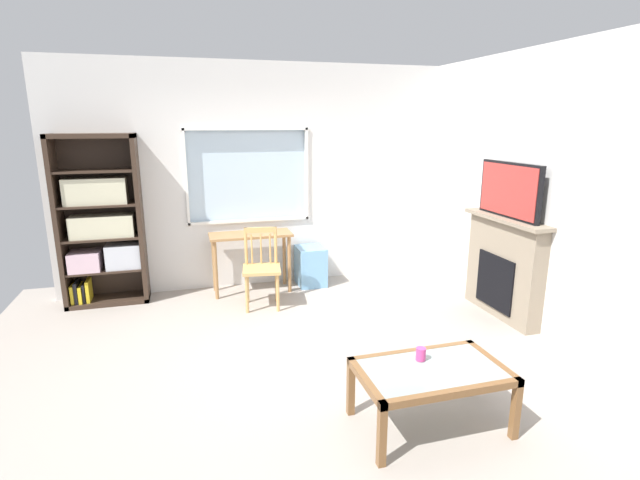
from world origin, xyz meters
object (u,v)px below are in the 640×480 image
(coffee_table, at_px, (431,377))
(tv, at_px, (509,190))
(plastic_drawer_unit, at_px, (311,266))
(wooden_chair, at_px, (262,267))
(desk_under_window, at_px, (251,244))
(fireplace, at_px, (503,267))
(bookshelf, at_px, (101,225))
(sippy_cup, at_px, (421,354))

(coffee_table, bearing_deg, tv, 42.69)
(plastic_drawer_unit, bearing_deg, wooden_chair, -142.16)
(desk_under_window, distance_m, fireplace, 2.92)
(desk_under_window, xyz_separation_m, fireplace, (2.51, -1.50, -0.06))
(plastic_drawer_unit, relative_size, tv, 0.55)
(plastic_drawer_unit, relative_size, coffee_table, 0.50)
(wooden_chair, xyz_separation_m, tv, (2.45, -0.99, 0.92))
(bookshelf, height_order, sippy_cup, bookshelf)
(wooden_chair, xyz_separation_m, fireplace, (2.46, -0.99, 0.09))
(wooden_chair, xyz_separation_m, coffee_table, (0.75, -2.55, -0.09))
(bookshelf, xyz_separation_m, tv, (4.17, -1.61, 0.46))
(sippy_cup, bearing_deg, tv, 39.99)
(desk_under_window, distance_m, coffee_table, 3.18)
(plastic_drawer_unit, bearing_deg, coffee_table, -89.58)
(wooden_chair, xyz_separation_m, plastic_drawer_unit, (0.73, 0.56, -0.21))
(sippy_cup, bearing_deg, plastic_drawer_unit, 90.08)
(bookshelf, bearing_deg, coffee_table, -52.10)
(wooden_chair, relative_size, fireplace, 0.77)
(desk_under_window, xyz_separation_m, plastic_drawer_unit, (0.77, 0.05, -0.36))
(wooden_chair, distance_m, plastic_drawer_unit, 0.94)
(wooden_chair, bearing_deg, tv, -21.97)
(wooden_chair, distance_m, sippy_cup, 2.53)
(bookshelf, height_order, tv, bookshelf)
(wooden_chair, distance_m, fireplace, 2.66)
(desk_under_window, xyz_separation_m, wooden_chair, (0.04, -0.51, -0.15))
(wooden_chair, bearing_deg, sippy_cup, -73.24)
(bookshelf, xyz_separation_m, plastic_drawer_unit, (2.45, -0.06, -0.67))
(wooden_chair, bearing_deg, bookshelf, 160.09)
(bookshelf, height_order, plastic_drawer_unit, bookshelf)
(fireplace, xyz_separation_m, sippy_cup, (-1.73, -1.44, -0.06))
(desk_under_window, distance_m, sippy_cup, 3.04)
(plastic_drawer_unit, relative_size, sippy_cup, 5.56)
(desk_under_window, bearing_deg, bookshelf, 176.24)
(plastic_drawer_unit, xyz_separation_m, tv, (1.72, -1.55, 1.13))
(desk_under_window, relative_size, wooden_chair, 1.10)
(plastic_drawer_unit, xyz_separation_m, fireplace, (1.74, -1.55, 0.30))
(tv, distance_m, coffee_table, 2.52)
(plastic_drawer_unit, height_order, sippy_cup, sippy_cup)
(wooden_chair, bearing_deg, coffee_table, -73.64)
(bookshelf, distance_m, sippy_cup, 3.94)
(sippy_cup, bearing_deg, desk_under_window, 104.76)
(tv, bearing_deg, sippy_cup, -140.01)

